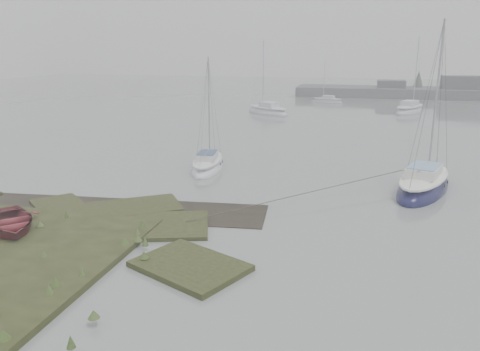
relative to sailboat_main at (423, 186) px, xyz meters
name	(u,v)px	position (x,y,z in m)	size (l,w,h in m)	color
ground	(297,126)	(-8.99, 19.32, -0.28)	(160.00, 160.00, 0.00)	gray
sailboat_main	(423,186)	(0.00, 0.00, 0.00)	(4.08, 6.79, 9.10)	black
sailboat_white	(208,166)	(-12.03, 1.55, -0.06)	(2.28, 5.22, 7.12)	silver
sailboat_far_a	(268,111)	(-13.36, 27.13, -0.01)	(6.12, 5.27, 8.65)	silver
sailboat_far_b	(410,110)	(2.18, 32.08, 0.00)	(4.62, 6.68, 9.03)	#BABEC3
sailboat_far_c	(327,101)	(-7.71, 40.53, -0.09)	(4.62, 2.85, 6.20)	#9EA3A6
dinghy	(10,221)	(-16.21, -10.18, 0.29)	(2.41, 3.38, 0.70)	maroon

